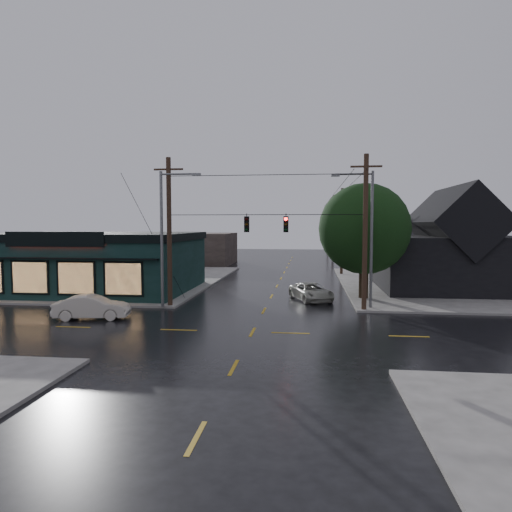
# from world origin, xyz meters

# --- Properties ---
(ground_plane) EXTENTS (160.00, 160.00, 0.00)m
(ground_plane) POSITION_xyz_m (0.00, 0.00, 0.00)
(ground_plane) COLOR black
(sidewalk_nw) EXTENTS (28.00, 28.00, 0.15)m
(sidewalk_nw) POSITION_xyz_m (-20.00, 20.00, 0.07)
(sidewalk_nw) COLOR #65635E
(sidewalk_nw) RESTS_ON ground
(sidewalk_ne) EXTENTS (28.00, 28.00, 0.15)m
(sidewalk_ne) POSITION_xyz_m (20.00, 20.00, 0.07)
(sidewalk_ne) COLOR #65635E
(sidewalk_ne) RESTS_ON ground
(pizza_shop) EXTENTS (16.30, 12.34, 4.90)m
(pizza_shop) POSITION_xyz_m (-15.00, 12.94, 2.56)
(pizza_shop) COLOR black
(pizza_shop) RESTS_ON ground
(ne_building) EXTENTS (12.60, 11.60, 8.75)m
(ne_building) POSITION_xyz_m (15.00, 17.00, 4.47)
(ne_building) COLOR black
(ne_building) RESTS_ON ground
(corner_tree) EXTENTS (6.78, 6.78, 8.58)m
(corner_tree) POSITION_xyz_m (7.00, 11.24, 5.32)
(corner_tree) COLOR black
(corner_tree) RESTS_ON ground
(utility_pole_nw) EXTENTS (2.00, 0.32, 10.15)m
(utility_pole_nw) POSITION_xyz_m (-6.50, 6.50, 0.00)
(utility_pole_nw) COLOR black
(utility_pole_nw) RESTS_ON ground
(utility_pole_ne) EXTENTS (2.00, 0.32, 10.15)m
(utility_pole_ne) POSITION_xyz_m (6.50, 6.50, 0.00)
(utility_pole_ne) COLOR black
(utility_pole_ne) RESTS_ON ground
(utility_pole_far_a) EXTENTS (2.00, 0.32, 9.65)m
(utility_pole_far_a) POSITION_xyz_m (6.50, 28.00, 0.00)
(utility_pole_far_a) COLOR black
(utility_pole_far_a) RESTS_ON ground
(utility_pole_far_b) EXTENTS (2.00, 0.32, 9.15)m
(utility_pole_far_b) POSITION_xyz_m (6.50, 48.00, 0.00)
(utility_pole_far_b) COLOR black
(utility_pole_far_b) RESTS_ON ground
(utility_pole_far_c) EXTENTS (2.00, 0.32, 9.15)m
(utility_pole_far_c) POSITION_xyz_m (6.50, 68.00, 0.00)
(utility_pole_far_c) COLOR black
(utility_pole_far_c) RESTS_ON ground
(span_signal_assembly) EXTENTS (13.00, 0.48, 1.23)m
(span_signal_assembly) POSITION_xyz_m (0.10, 6.50, 5.70)
(span_signal_assembly) COLOR black
(span_signal_assembly) RESTS_ON ground
(streetlight_nw) EXTENTS (5.40, 0.30, 9.15)m
(streetlight_nw) POSITION_xyz_m (-6.80, 5.80, 0.00)
(streetlight_nw) COLOR slate
(streetlight_nw) RESTS_ON ground
(streetlight_ne) EXTENTS (5.40, 0.30, 9.15)m
(streetlight_ne) POSITION_xyz_m (7.00, 7.20, 0.00)
(streetlight_ne) COLOR slate
(streetlight_ne) RESTS_ON ground
(bg_building_west) EXTENTS (12.00, 10.00, 4.40)m
(bg_building_west) POSITION_xyz_m (-14.00, 40.00, 2.20)
(bg_building_west) COLOR #2E2321
(bg_building_west) RESTS_ON ground
(bg_building_east) EXTENTS (14.00, 12.00, 5.60)m
(bg_building_east) POSITION_xyz_m (16.00, 45.00, 2.80)
(bg_building_east) COLOR black
(bg_building_east) RESTS_ON ground
(sedan_cream) EXTENTS (4.57, 2.32, 1.44)m
(sedan_cream) POSITION_xyz_m (-9.96, 2.15, 0.72)
(sedan_cream) COLOR beige
(sedan_cream) RESTS_ON ground
(suv_silver) EXTENTS (3.76, 5.14, 1.30)m
(suv_silver) POSITION_xyz_m (3.10, 10.44, 0.65)
(suv_silver) COLOR #A0A093
(suv_silver) RESTS_ON ground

